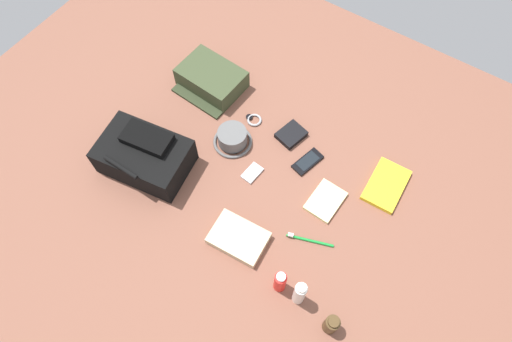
# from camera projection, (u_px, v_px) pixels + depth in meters

# --- Properties ---
(ground_plane) EXTENTS (2.64, 2.02, 0.02)m
(ground_plane) POSITION_uv_depth(u_px,v_px,m) (256.00, 177.00, 1.74)
(ground_plane) COLOR brown
(ground_plane) RESTS_ON ground
(backpack) EXTENTS (0.37, 0.28, 0.16)m
(backpack) POSITION_uv_depth(u_px,v_px,m) (145.00, 155.00, 1.69)
(backpack) COLOR black
(backpack) RESTS_ON ground_plane
(toiletry_pouch) EXTENTS (0.28, 0.24, 0.09)m
(toiletry_pouch) POSITION_uv_depth(u_px,v_px,m) (211.00, 79.00, 1.89)
(toiletry_pouch) COLOR #384228
(toiletry_pouch) RESTS_ON ground_plane
(bucket_hat) EXTENTS (0.16, 0.16, 0.07)m
(bucket_hat) POSITION_uv_depth(u_px,v_px,m) (232.00, 138.00, 1.77)
(bucket_hat) COLOR #5D5D5D
(bucket_hat) RESTS_ON ground_plane
(cologne_bottle) EXTENTS (0.05, 0.05, 0.11)m
(cologne_bottle) POSITION_uv_depth(u_px,v_px,m) (331.00, 324.00, 1.41)
(cologne_bottle) COLOR #473319
(cologne_bottle) RESTS_ON ground_plane
(toothpaste_tube) EXTENTS (0.04, 0.04, 0.16)m
(toothpaste_tube) POSITION_uv_depth(u_px,v_px,m) (299.00, 293.00, 1.43)
(toothpaste_tube) COLOR white
(toothpaste_tube) RESTS_ON ground_plane
(sunscreen_spray) EXTENTS (0.04, 0.04, 0.13)m
(sunscreen_spray) POSITION_uv_depth(u_px,v_px,m) (280.00, 282.00, 1.47)
(sunscreen_spray) COLOR red
(sunscreen_spray) RESTS_ON ground_plane
(paperback_novel) EXTENTS (0.14, 0.21, 0.02)m
(paperback_novel) POSITION_uv_depth(u_px,v_px,m) (386.00, 185.00, 1.70)
(paperback_novel) COLOR yellow
(paperback_novel) RESTS_ON ground_plane
(cell_phone) EXTENTS (0.09, 0.14, 0.01)m
(cell_phone) POSITION_uv_depth(u_px,v_px,m) (308.00, 162.00, 1.75)
(cell_phone) COLOR black
(cell_phone) RESTS_ON ground_plane
(media_player) EXTENTS (0.06, 0.09, 0.01)m
(media_player) POSITION_uv_depth(u_px,v_px,m) (252.00, 173.00, 1.72)
(media_player) COLOR #B7B7BC
(media_player) RESTS_ON ground_plane
(wristwatch) EXTENTS (0.07, 0.06, 0.01)m
(wristwatch) POSITION_uv_depth(u_px,v_px,m) (254.00, 120.00, 1.84)
(wristwatch) COLOR #99999E
(wristwatch) RESTS_ON ground_plane
(toothbrush) EXTENTS (0.17, 0.07, 0.02)m
(toothbrush) POSITION_uv_depth(u_px,v_px,m) (307.00, 240.00, 1.60)
(toothbrush) COLOR #198C33
(toothbrush) RESTS_ON ground_plane
(wallet) EXTENTS (0.11, 0.13, 0.02)m
(wallet) POSITION_uv_depth(u_px,v_px,m) (291.00, 135.00, 1.80)
(wallet) COLOR black
(wallet) RESTS_ON ground_plane
(notepad) EXTENTS (0.12, 0.15, 0.02)m
(notepad) POSITION_uv_depth(u_px,v_px,m) (325.00, 201.00, 1.67)
(notepad) COLOR beige
(notepad) RESTS_ON ground_plane
(folded_towel) EXTENTS (0.21, 0.16, 0.04)m
(folded_towel) POSITION_uv_depth(u_px,v_px,m) (239.00, 238.00, 1.59)
(folded_towel) COLOR #C6B289
(folded_towel) RESTS_ON ground_plane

